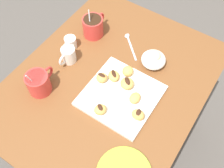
{
  "coord_description": "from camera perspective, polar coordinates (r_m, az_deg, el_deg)",
  "views": [
    {
      "loc": [
        -0.5,
        -0.35,
        1.63
      ],
      "look_at": [
        -0.01,
        -0.02,
        0.73
      ],
      "focal_mm": 43.1,
      "sensor_mm": 36.0,
      "label": 1
    }
  ],
  "objects": [
    {
      "name": "ground_plane",
      "position": [
        1.74,
        -0.42,
        -12.46
      ],
      "size": [
        8.0,
        8.0,
        0.0
      ],
      "primitive_type": "plane",
      "color": "#514C47"
    },
    {
      "name": "dining_table",
      "position": [
        1.23,
        -0.58,
        -3.11
      ],
      "size": [
        0.94,
        0.74,
        0.71
      ],
      "color": "brown",
      "rests_on": "ground_plane"
    },
    {
      "name": "pastry_plate_square",
      "position": [
        1.07,
        1.88,
        -2.47
      ],
      "size": [
        0.28,
        0.28,
        0.02
      ],
      "primitive_type": "cube",
      "color": "white",
      "rests_on": "dining_table"
    },
    {
      "name": "coffee_mug_red_left",
      "position": [
        1.09,
        -15.31,
        0.33
      ],
      "size": [
        0.13,
        0.09,
        0.14
      ],
      "color": "red",
      "rests_on": "dining_table"
    },
    {
      "name": "coffee_mug_red_right",
      "position": [
        1.25,
        -4.01,
        12.19
      ],
      "size": [
        0.13,
        0.09,
        0.14
      ],
      "color": "red",
      "rests_on": "dining_table"
    },
    {
      "name": "cream_pitcher_white",
      "position": [
        1.16,
        -9.14,
        6.29
      ],
      "size": [
        0.1,
        0.06,
        0.07
      ],
      "color": "white",
      "rests_on": "dining_table"
    },
    {
      "name": "ice_cream_bowl",
      "position": [
        1.15,
        8.81,
        5.27
      ],
      "size": [
        0.1,
        0.1,
        0.08
      ],
      "color": "white",
      "rests_on": "dining_table"
    },
    {
      "name": "chocolate_sauce_pitcher",
      "position": [
        1.22,
        -8.84,
        8.75
      ],
      "size": [
        0.09,
        0.05,
        0.06
      ],
      "color": "white",
      "rests_on": "dining_table"
    },
    {
      "name": "loose_spoon_near_saucer",
      "position": [
        1.24,
        3.8,
        8.61
      ],
      "size": [
        0.12,
        0.12,
        0.01
      ],
      "color": "silver",
      "rests_on": "dining_table"
    },
    {
      "name": "beignet_0",
      "position": [
        1.01,
        -2.5,
        -5.43
      ],
      "size": [
        0.06,
        0.06,
        0.03
      ],
      "primitive_type": "ellipsoid",
      "rotation": [
        0.0,
        0.0,
        1.08
      ],
      "color": "#DBA351",
      "rests_on": "pastry_plate_square"
    },
    {
      "name": "chocolate_drizzle_0",
      "position": [
        0.99,
        -2.54,
        -4.95
      ],
      "size": [
        0.03,
        0.03,
        0.0
      ],
      "primitive_type": "ellipsoid",
      "rotation": [
        0.0,
        0.0,
        1.03
      ],
      "color": "#381E11",
      "rests_on": "beignet_0"
    },
    {
      "name": "beignet_1",
      "position": [
        1.04,
        4.88,
        -2.98
      ],
      "size": [
        0.05,
        0.04,
        0.03
      ],
      "primitive_type": "ellipsoid",
      "rotation": [
        0.0,
        0.0,
        4.74
      ],
      "color": "#DBA351",
      "rests_on": "pastry_plate_square"
    },
    {
      "name": "beignet_2",
      "position": [
        1.09,
        0.37,
        1.74
      ],
      "size": [
        0.07,
        0.07,
        0.03
      ],
      "primitive_type": "ellipsoid",
      "rotation": [
        0.0,
        0.0,
        4.01
      ],
      "color": "#DBA351",
      "rests_on": "pastry_plate_square"
    },
    {
      "name": "chocolate_drizzle_2",
      "position": [
        1.08,
        0.38,
        2.25
      ],
      "size": [
        0.04,
        0.04,
        0.0
      ],
      "primitive_type": "ellipsoid",
      "rotation": [
        0.0,
        0.0,
        4.02
      ],
      "color": "#381E11",
      "rests_on": "beignet_2"
    },
    {
      "name": "beignet_3",
      "position": [
        1.08,
        -2.19,
        1.32
      ],
      "size": [
        0.06,
        0.06,
        0.04
      ],
      "primitive_type": "ellipsoid",
      "rotation": [
        0.0,
        0.0,
        2.1
      ],
      "color": "#DBA351",
      "rests_on": "pastry_plate_square"
    },
    {
      "name": "chocolate_drizzle_3",
      "position": [
        1.06,
        -2.23,
        1.91
      ],
      "size": [
        0.02,
        0.03,
        0.0
      ],
      "primitive_type": "ellipsoid",
      "rotation": [
        0.0,
        0.0,
        1.61
      ],
      "color": "#381E11",
      "rests_on": "beignet_3"
    },
    {
      "name": "beignet_4",
      "position": [
        1.0,
        5.56,
        -6.53
      ],
      "size": [
        0.04,
        0.05,
        0.04
      ],
      "primitive_type": "ellipsoid",
      "rotation": [
        0.0,
        0.0,
        0.02
      ],
      "color": "#DBA351",
      "rests_on": "pastry_plate_square"
    },
    {
      "name": "chocolate_drizzle_4",
      "position": [
        0.98,
        5.66,
        -5.99
      ],
      "size": [
        0.03,
        0.02,
        0.0
      ],
      "primitive_type": "ellipsoid",
      "rotation": [
        0.0,
        0.0,
        0.2
      ],
      "color": "#381E11",
      "rests_on": "beignet_4"
    },
    {
      "name": "beignet_5",
      "position": [
        1.07,
        3.23,
        0.11
      ],
      "size": [
        0.08,
        0.08,
        0.04
      ],
      "primitive_type": "ellipsoid",
      "rotation": [
        0.0,
        0.0,
        0.68
      ],
      "color": "#DBA351",
      "rests_on": "pastry_plate_square"
    },
    {
      "name": "chocolate_drizzle_5",
      "position": [
        1.05,
        3.28,
        0.68
      ],
      "size": [
        0.04,
        0.04,
        0.0
      ],
      "primitive_type": "ellipsoid",
      "rotation": [
        0.0,
        0.0,
        0.87
      ],
      "color": "#381E11",
      "rests_on": "beignet_5"
    },
    {
      "name": "beignet_6",
      "position": [
        1.1,
        3.38,
        2.75
      ],
      "size": [
        0.06,
        0.05,
        0.03
      ],
      "primitive_type": "ellipsoid",
      "rotation": [
        0.0,
        0.0,
        1.79
      ],
      "color": "#DBA351",
      "rests_on": "pastry_plate_square"
    }
  ]
}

